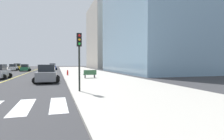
{
  "coord_description": "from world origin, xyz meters",
  "views": [
    {
      "loc": [
        6.24,
        -6.65,
        2.37
      ],
      "look_at": [
        15.49,
        24.28,
        0.99
      ],
      "focal_mm": 29.6,
      "sensor_mm": 36.0,
      "label": 1
    }
  ],
  "objects": [
    {
      "name": "lane_divider_paint",
      "position": [
        0.0,
        40.0,
        0.01
      ],
      "size": [
        0.16,
        80.0,
        0.01
      ],
      "primitive_type": "cube",
      "color": "yellow",
      "rests_on": "ground"
    },
    {
      "name": "traffic_light_near_corner",
      "position": [
        7.88,
        7.48,
        3.26
      ],
      "size": [
        0.36,
        0.41,
        4.4
      ],
      "rotation": [
        0.0,
        0.0,
        3.14
      ],
      "color": "black",
      "rests_on": "sidewalk_kerb_east"
    },
    {
      "name": "car_yellow_seventh",
      "position": [
        -5.45,
        56.47,
        0.91
      ],
      "size": [
        2.79,
        4.41,
        1.95
      ],
      "rotation": [
        0.0,
        0.0,
        0.02
      ],
      "color": "gold",
      "rests_on": "ground"
    },
    {
      "name": "car_green_second",
      "position": [
        -1.68,
        45.8,
        0.86
      ],
      "size": [
        2.56,
        4.1,
        1.83
      ],
      "rotation": [
        0.0,
        0.0,
        -0.0
      ],
      "color": "#236B42",
      "rests_on": "ground"
    },
    {
      "name": "park_bench",
      "position": [
        10.67,
        18.98,
        0.69
      ],
      "size": [
        1.82,
        0.63,
        1.12
      ],
      "rotation": [
        0.0,
        0.0,
        1.61
      ],
      "color": "#33603D",
      "rests_on": "sidewalk_kerb_east"
    },
    {
      "name": "car_gray_sixth",
      "position": [
        5.11,
        16.23,
        0.97
      ],
      "size": [
        2.97,
        4.7,
        2.08
      ],
      "rotation": [
        0.0,
        0.0,
        3.12
      ],
      "color": "slate",
      "rests_on": "ground"
    },
    {
      "name": "sidewalk_kerb_east",
      "position": [
        12.2,
        20.0,
        0.07
      ],
      "size": [
        10.0,
        120.0,
        0.15
      ],
      "primitive_type": "cube",
      "color": "#B2ADA3",
      "rests_on": "ground"
    },
    {
      "name": "parking_garage_concrete",
      "position": [
        28.18,
        65.35,
        12.29
      ],
      "size": [
        18.0,
        24.0,
        24.57
      ],
      "primitive_type": "cube",
      "color": "#B2ADA3",
      "rests_on": "ground"
    },
    {
      "name": "fire_hydrant",
      "position": [
        7.95,
        25.16,
        0.58
      ],
      "size": [
        0.26,
        0.26,
        0.89
      ],
      "color": "red",
      "rests_on": "sidewalk_kerb_east"
    },
    {
      "name": "car_blue_fifth",
      "position": [
        4.99,
        52.41,
        0.92
      ],
      "size": [
        2.75,
        4.4,
        1.97
      ],
      "rotation": [
        0.0,
        0.0,
        3.14
      ],
      "color": "#2D479E",
      "rests_on": "ground"
    },
    {
      "name": "car_white_third",
      "position": [
        -5.36,
        50.1,
        0.86
      ],
      "size": [
        2.63,
        4.15,
        1.84
      ],
      "rotation": [
        0.0,
        0.0,
        0.02
      ],
      "color": "silver",
      "rests_on": "ground"
    }
  ]
}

